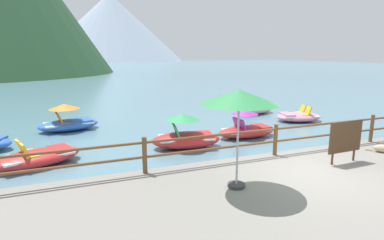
{
  "coord_description": "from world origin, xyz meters",
  "views": [
    {
      "loc": [
        -5.65,
        -5.97,
        3.4
      ],
      "look_at": [
        -1.31,
        5.0,
        0.9
      ],
      "focal_mm": 29.51,
      "sensor_mm": 36.0,
      "label": 1
    }
  ],
  "objects_px": {
    "beach_umbrella": "(239,98)",
    "pedal_boat_6": "(38,157)",
    "sign_board": "(345,137)",
    "pedal_boat_0": "(298,117)",
    "pedal_boat_1": "(255,109)",
    "pedal_boat_2": "(247,128)",
    "pedal_boat_5": "(68,122)",
    "pedal_boat_4": "(186,136)"
  },
  "relations": [
    {
      "from": "beach_umbrella",
      "to": "pedal_boat_6",
      "type": "height_order",
      "value": "beach_umbrella"
    },
    {
      "from": "sign_board",
      "to": "pedal_boat_0",
      "type": "distance_m",
      "value": 7.53
    },
    {
      "from": "pedal_boat_0",
      "to": "pedal_boat_1",
      "type": "relative_size",
      "value": 0.95
    },
    {
      "from": "pedal_boat_2",
      "to": "pedal_boat_5",
      "type": "xyz_separation_m",
      "value": [
        -6.84,
        3.98,
        0.02
      ]
    },
    {
      "from": "sign_board",
      "to": "pedal_boat_0",
      "type": "height_order",
      "value": "sign_board"
    },
    {
      "from": "pedal_boat_2",
      "to": "pedal_boat_6",
      "type": "xyz_separation_m",
      "value": [
        -7.78,
        -0.54,
        -0.11
      ]
    },
    {
      "from": "pedal_boat_1",
      "to": "pedal_boat_2",
      "type": "distance_m",
      "value": 5.38
    },
    {
      "from": "beach_umbrella",
      "to": "pedal_boat_2",
      "type": "bearing_deg",
      "value": 56.45
    },
    {
      "from": "pedal_boat_0",
      "to": "pedal_boat_5",
      "type": "distance_m",
      "value": 11.17
    },
    {
      "from": "beach_umbrella",
      "to": "pedal_boat_6",
      "type": "relative_size",
      "value": 0.79
    },
    {
      "from": "pedal_boat_6",
      "to": "pedal_boat_5",
      "type": "bearing_deg",
      "value": 78.31
    },
    {
      "from": "beach_umbrella",
      "to": "pedal_boat_1",
      "type": "height_order",
      "value": "beach_umbrella"
    },
    {
      "from": "pedal_boat_1",
      "to": "pedal_boat_2",
      "type": "relative_size",
      "value": 1.06
    },
    {
      "from": "pedal_boat_0",
      "to": "pedal_boat_1",
      "type": "bearing_deg",
      "value": 109.58
    },
    {
      "from": "pedal_boat_1",
      "to": "pedal_boat_2",
      "type": "height_order",
      "value": "pedal_boat_2"
    },
    {
      "from": "sign_board",
      "to": "beach_umbrella",
      "type": "xyz_separation_m",
      "value": [
        -3.59,
        -0.35,
        1.32
      ]
    },
    {
      "from": "sign_board",
      "to": "beach_umbrella",
      "type": "distance_m",
      "value": 3.84
    },
    {
      "from": "beach_umbrella",
      "to": "pedal_boat_6",
      "type": "distance_m",
      "value": 6.68
    },
    {
      "from": "beach_umbrella",
      "to": "pedal_boat_4",
      "type": "relative_size",
      "value": 0.83
    },
    {
      "from": "pedal_boat_4",
      "to": "pedal_boat_5",
      "type": "distance_m",
      "value": 5.98
    },
    {
      "from": "sign_board",
      "to": "pedal_boat_6",
      "type": "height_order",
      "value": "sign_board"
    },
    {
      "from": "pedal_boat_0",
      "to": "pedal_boat_6",
      "type": "distance_m",
      "value": 12.09
    },
    {
      "from": "pedal_boat_2",
      "to": "pedal_boat_4",
      "type": "bearing_deg",
      "value": -170.41
    },
    {
      "from": "pedal_boat_5",
      "to": "pedal_boat_4",
      "type": "bearing_deg",
      "value": -48.32
    },
    {
      "from": "pedal_boat_0",
      "to": "pedal_boat_4",
      "type": "xyz_separation_m",
      "value": [
        -6.96,
        -2.23,
        0.18
      ]
    },
    {
      "from": "beach_umbrella",
      "to": "pedal_boat_4",
      "type": "height_order",
      "value": "beach_umbrella"
    },
    {
      "from": "pedal_boat_2",
      "to": "pedal_boat_5",
      "type": "bearing_deg",
      "value": 149.81
    },
    {
      "from": "pedal_boat_4",
      "to": "pedal_boat_5",
      "type": "relative_size",
      "value": 0.98
    },
    {
      "from": "pedal_boat_2",
      "to": "pedal_boat_4",
      "type": "height_order",
      "value": "pedal_boat_4"
    },
    {
      "from": "pedal_boat_2",
      "to": "pedal_boat_5",
      "type": "relative_size",
      "value": 0.92
    },
    {
      "from": "pedal_boat_4",
      "to": "sign_board",
      "type": "bearing_deg",
      "value": -53.27
    },
    {
      "from": "pedal_boat_1",
      "to": "pedal_boat_6",
      "type": "bearing_deg",
      "value": -156.0
    },
    {
      "from": "pedal_boat_2",
      "to": "pedal_boat_6",
      "type": "relative_size",
      "value": 0.89
    },
    {
      "from": "pedal_boat_4",
      "to": "pedal_boat_0",
      "type": "bearing_deg",
      "value": 17.78
    },
    {
      "from": "beach_umbrella",
      "to": "pedal_boat_0",
      "type": "relative_size",
      "value": 0.88
    },
    {
      "from": "pedal_boat_5",
      "to": "pedal_boat_6",
      "type": "relative_size",
      "value": 0.97
    },
    {
      "from": "sign_board",
      "to": "pedal_boat_4",
      "type": "relative_size",
      "value": 0.44
    },
    {
      "from": "pedal_boat_0",
      "to": "pedal_boat_2",
      "type": "height_order",
      "value": "pedal_boat_2"
    },
    {
      "from": "sign_board",
      "to": "pedal_boat_1",
      "type": "xyz_separation_m",
      "value": [
        2.91,
        9.01,
        -0.88
      ]
    },
    {
      "from": "pedal_boat_1",
      "to": "pedal_boat_0",
      "type": "bearing_deg",
      "value": -70.42
    },
    {
      "from": "pedal_boat_5",
      "to": "pedal_boat_6",
      "type": "xyz_separation_m",
      "value": [
        -0.94,
        -4.52,
        -0.13
      ]
    },
    {
      "from": "pedal_boat_2",
      "to": "sign_board",
      "type": "bearing_deg",
      "value": -86.79
    }
  ]
}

